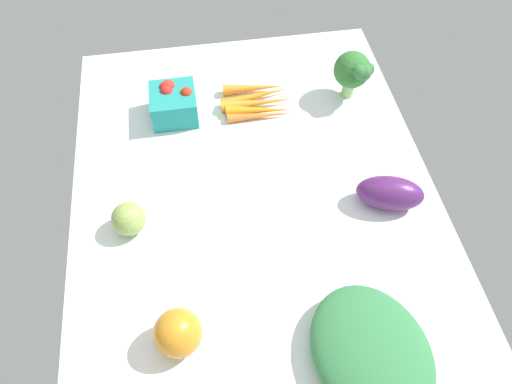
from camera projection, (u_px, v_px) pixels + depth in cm
name	position (u px, v px, depth cm)	size (l,w,h in cm)	color
tablecloth	(256.00, 200.00, 100.93)	(104.00, 76.00, 2.00)	white
heirloom_tomato_green	(129.00, 219.00, 93.09)	(6.76, 6.76, 6.76)	#91AF52
eggplant	(390.00, 193.00, 96.50)	(13.59, 6.98, 6.98)	#572366
bell_pepper_orange	(178.00, 333.00, 79.05)	(8.13, 8.13, 8.65)	orange
berry_basket	(174.00, 103.00, 110.98)	(10.40, 10.40, 8.20)	teal
broccoli_head	(353.00, 71.00, 111.29)	(9.39, 8.97, 12.16)	#9DCF7C
carrot_bunch	(257.00, 101.00, 114.89)	(12.32, 17.62, 2.75)	orange
leafy_greens_clump	(371.00, 352.00, 78.28)	(23.87, 19.42, 6.54)	#357C47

